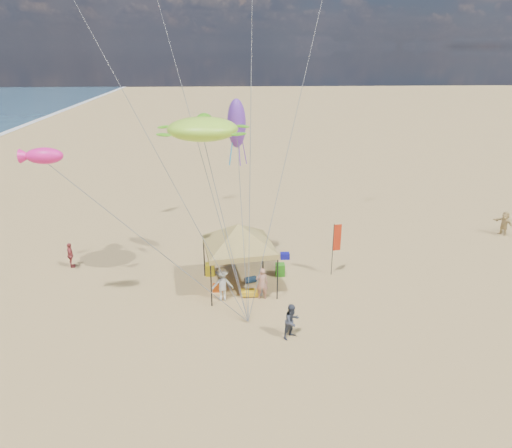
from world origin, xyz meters
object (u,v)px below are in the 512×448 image
object	(u,v)px
chair_yellow	(210,269)
person_near_a	(262,283)
cooler_blue	(285,256)
person_far_c	(504,223)
beach_cart	(250,293)
cooler_red	(218,288)
feather_flag	(336,241)
person_near_b	(292,321)
person_near_c	(222,284)
canopy_tent	(238,227)
chair_green	(280,270)
person_far_a	(70,255)

from	to	relation	value
chair_yellow	person_near_a	size ratio (longest dim) A/B	0.41
cooler_blue	person_near_a	world-z (taller)	person_near_a
chair_yellow	person_far_c	world-z (taller)	person_far_c
beach_cart	person_far_c	xyz separation A→B (m)	(17.71, 7.59, 0.64)
cooler_red	cooler_blue	world-z (taller)	same
cooler_blue	feather_flag	bearing A→B (deg)	-41.19
beach_cart	person_near_a	size ratio (longest dim) A/B	0.52
person_near_b	person_near_c	size ratio (longest dim) A/B	0.93
cooler_red	chair_yellow	world-z (taller)	chair_yellow
canopy_tent	beach_cart	world-z (taller)	canopy_tent
person_near_b	person_far_c	distance (m)	19.64
cooler_blue	person_near_c	world-z (taller)	person_near_c
feather_flag	person_near_a	world-z (taller)	feather_flag
person_far_c	cooler_blue	bearing A→B (deg)	-103.34
person_near_a	cooler_red	bearing A→B (deg)	-20.21
chair_green	person_far_a	size ratio (longest dim) A/B	0.46
person_near_b	person_far_c	size ratio (longest dim) A/B	0.98
canopy_tent	feather_flag	distance (m)	5.72
beach_cart	person_near_a	bearing A→B (deg)	-24.34
person_far_a	canopy_tent	bearing A→B (deg)	-127.31
person_far_a	person_far_c	world-z (taller)	person_far_c
person_far_c	feather_flag	bearing A→B (deg)	-92.16
person_near_a	person_near_c	size ratio (longest dim) A/B	0.97
feather_flag	person_far_a	xyz separation A→B (m)	(-15.17, 1.74, -1.30)
cooler_blue	chair_yellow	xyz separation A→B (m)	(-4.47, -1.94, 0.16)
person_near_c	person_far_c	world-z (taller)	person_near_c
beach_cart	person_far_a	xyz separation A→B (m)	(-10.30, 3.99, 0.56)
person_near_c	cooler_red	bearing A→B (deg)	-82.97
chair_green	person_far_c	distance (m)	16.78
chair_green	chair_yellow	world-z (taller)	same
person_near_a	person_far_a	xyz separation A→B (m)	(-10.90, 4.26, -0.10)
chair_yellow	beach_cart	bearing A→B (deg)	-49.86
canopy_tent	person_far_a	size ratio (longest dim) A/B	4.42
feather_flag	person_near_b	bearing A→B (deg)	-117.71
cooler_red	feather_flag	bearing A→B (deg)	13.80
chair_yellow	person_far_a	world-z (taller)	person_far_a
canopy_tent	chair_green	bearing A→B (deg)	28.27
chair_green	person_near_a	size ratio (longest dim) A/B	0.41
feather_flag	chair_green	xyz separation A→B (m)	(-3.07, 0.04, -1.71)
feather_flag	person_far_a	bearing A→B (deg)	173.44
feather_flag	cooler_blue	distance (m)	3.87
chair_green	person_near_c	bearing A→B (deg)	-141.14
cooler_blue	person_near_b	xyz separation A→B (m)	(-0.62, -8.27, 0.63)
canopy_tent	cooler_blue	size ratio (longest dim) A/B	12.43
canopy_tent	person_far_a	xyz separation A→B (m)	(-9.77, 2.96, -2.73)
beach_cart	canopy_tent	bearing A→B (deg)	117.07
cooler_red	person_near_b	xyz separation A→B (m)	(3.38, -4.43, 0.63)
cooler_red	cooler_blue	size ratio (longest dim) A/B	1.00
chair_green	person_far_c	xyz separation A→B (m)	(15.91, 5.30, 0.49)
person_near_a	person_near_b	xyz separation A→B (m)	(1.10, -3.52, -0.04)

